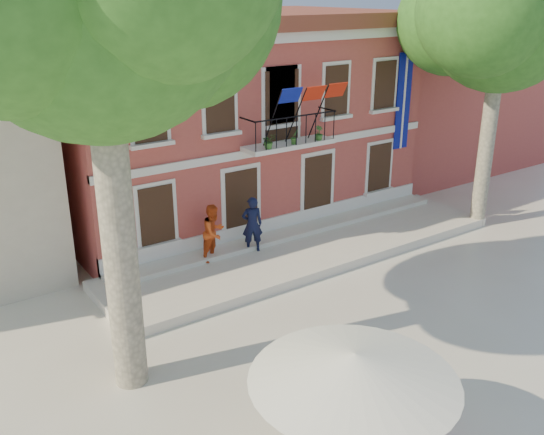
{
  "coord_description": "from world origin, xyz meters",
  "views": [
    {
      "loc": [
        -9.42,
        -10.04,
        8.3
      ],
      "look_at": [
        -0.08,
        3.5,
        2.05
      ],
      "focal_mm": 40.0,
      "sensor_mm": 36.0,
      "label": 1
    }
  ],
  "objects": [
    {
      "name": "ground",
      "position": [
        0.0,
        0.0,
        0.0
      ],
      "size": [
        90.0,
        90.0,
        0.0
      ],
      "primitive_type": "plane",
      "color": "beige",
      "rests_on": "ground"
    },
    {
      "name": "terrace",
      "position": [
        2.0,
        4.4,
        0.15
      ],
      "size": [
        14.0,
        3.4,
        0.3
      ],
      "primitive_type": "cube",
      "color": "silver",
      "rests_on": "ground"
    },
    {
      "name": "plane_tree_east",
      "position": [
        8.84,
        2.97,
        7.39
      ],
      "size": [
        5.09,
        5.09,
        9.99
      ],
      "color": "#A59E84",
      "rests_on": "ground"
    },
    {
      "name": "main_building",
      "position": [
        2.0,
        9.99,
        3.78
      ],
      "size": [
        13.5,
        9.59,
        7.5
      ],
      "color": "#B34A40",
      "rests_on": "ground"
    },
    {
      "name": "patio_umbrella",
      "position": [
        -3.45,
        -3.8,
        2.39
      ],
      "size": [
        3.58,
        3.58,
        2.66
      ],
      "color": "black",
      "rests_on": "ground"
    },
    {
      "name": "cafe_table_1",
      "position": [
        -1.67,
        -3.51,
        0.42
      ],
      "size": [
        1.95,
        1.05,
        0.95
      ],
      "color": "#E3158E",
      "rests_on": "ground"
    },
    {
      "name": "neighbor_east",
      "position": [
        14.0,
        11.0,
        3.22
      ],
      "size": [
        9.4,
        9.4,
        6.4
      ],
      "color": "#B34A40",
      "rests_on": "ground"
    },
    {
      "name": "pedestrian_navy",
      "position": [
        0.28,
        5.15,
        1.22
      ],
      "size": [
        0.79,
        0.66,
        1.84
      ],
      "primitive_type": "imported",
      "rotation": [
        0.0,
        0.0,
        2.76
      ],
      "color": "black",
      "rests_on": "terrace"
    },
    {
      "name": "pedestrian_orange",
      "position": [
        -1.06,
        5.25,
        1.21
      ],
      "size": [
        1.08,
        0.97,
        1.82
      ],
      "primitive_type": "imported",
      "rotation": [
        0.0,
        0.0,
        0.39
      ],
      "color": "#D94B19",
      "rests_on": "terrace"
    }
  ]
}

